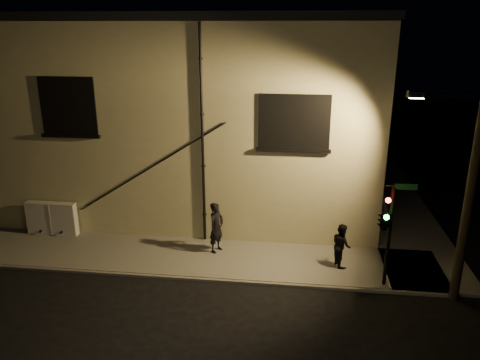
# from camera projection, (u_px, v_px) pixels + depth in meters

# --- Properties ---
(ground) EXTENTS (90.00, 90.00, 0.00)m
(ground) POSITION_uv_depth(u_px,v_px,m) (240.00, 283.00, 15.91)
(ground) COLOR black
(sidewalk) EXTENTS (21.00, 16.00, 0.12)m
(sidewalk) POSITION_uv_depth(u_px,v_px,m) (282.00, 230.00, 19.88)
(sidewalk) COLOR #605F56
(sidewalk) RESTS_ON ground
(building) EXTENTS (16.20, 12.23, 8.80)m
(building) POSITION_uv_depth(u_px,v_px,m) (203.00, 108.00, 23.35)
(building) COLOR #BBB786
(building) RESTS_ON ground
(utility_cabinet) EXTENTS (2.08, 0.35, 1.37)m
(utility_cabinet) POSITION_uv_depth(u_px,v_px,m) (52.00, 218.00, 19.15)
(utility_cabinet) COLOR beige
(utility_cabinet) RESTS_ON sidewalk
(pedestrian_a) EXTENTS (0.74, 0.84, 1.94)m
(pedestrian_a) POSITION_uv_depth(u_px,v_px,m) (216.00, 227.00, 17.60)
(pedestrian_a) COLOR black
(pedestrian_a) RESTS_ON sidewalk
(pedestrian_b) EXTENTS (0.80, 0.91, 1.58)m
(pedestrian_b) POSITION_uv_depth(u_px,v_px,m) (341.00, 245.00, 16.60)
(pedestrian_b) COLOR black
(pedestrian_b) RESTS_ON sidewalk
(traffic_signal) EXTENTS (1.16, 2.06, 3.54)m
(traffic_signal) POSITION_uv_depth(u_px,v_px,m) (385.00, 219.00, 14.76)
(traffic_signal) COLOR black
(traffic_signal) RESTS_ON sidewalk
(streetlamp_pole) EXTENTS (2.02, 1.38, 6.90)m
(streetlamp_pole) POSITION_uv_depth(u_px,v_px,m) (466.00, 189.00, 13.92)
(streetlamp_pole) COLOR black
(streetlamp_pole) RESTS_ON ground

